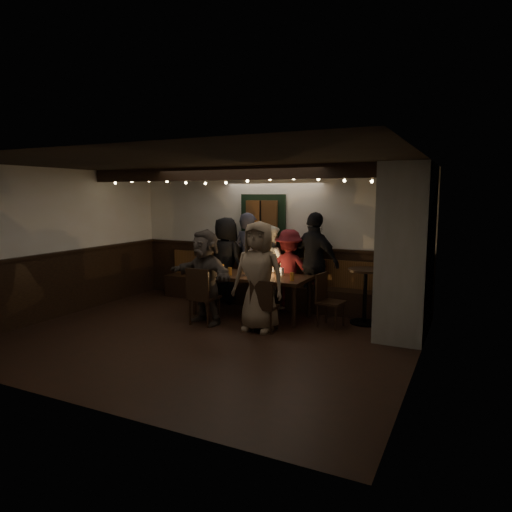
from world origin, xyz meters
The scene contains 13 objects.
room centered at (1.07, 1.42, 1.07)m, with size 6.02×5.01×2.62m.
dining_table centered at (0.05, 1.40, 0.67)m, with size 2.07×0.89×0.90m.
chair_near_left centered at (-0.43, 0.52, 0.54)m, with size 0.44×0.44×0.96m.
chair_near_right centered at (0.66, 0.62, 0.47)m, with size 0.40×0.40×0.83m.
chair_end centered at (1.44, 1.38, 0.49)m, with size 0.44×0.44×0.87m.
high_top centered at (1.98, 1.79, 0.58)m, with size 0.58×0.58×0.92m.
person_a centered at (-0.86, 2.11, 0.85)m, with size 0.83×0.54×1.70m, color black.
person_b centered at (-0.39, 2.18, 0.90)m, with size 0.66×0.43×1.80m, color #252736.
person_c centered at (0.10, 2.08, 0.79)m, with size 0.77×0.60×1.58m, color silver.
person_d centered at (0.49, 2.11, 0.75)m, with size 0.97×0.56×1.51m, color #450E14.
person_e centered at (0.97, 2.15, 0.92)m, with size 1.07×0.45×1.83m, color black.
person_f centered at (-0.43, 0.66, 0.79)m, with size 1.47×0.47×1.58m, color #3F3733.
person_g centered at (0.55, 0.67, 0.87)m, with size 0.85×0.55×1.74m, color #786551.
Camera 1 is at (3.60, -5.68, 2.14)m, focal length 32.00 mm.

